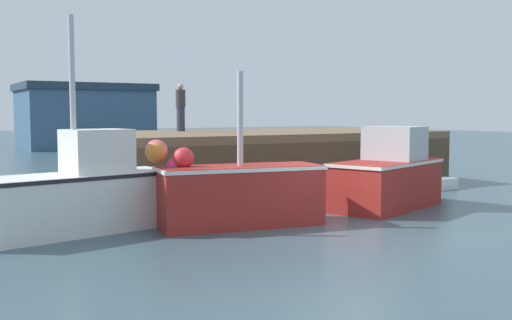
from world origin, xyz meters
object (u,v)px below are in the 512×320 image
Objects in this scene: fishing_boat_mid at (388,177)px; fishing_boat_near_left at (78,194)px; dockworker at (181,107)px; mooring_buoy_foreground at (56,226)px; rowboat at (434,184)px; fishing_boat_near_right at (236,192)px.

fishing_boat_near_left is at bearing 173.43° from fishing_boat_mid.
mooring_buoy_foreground is at bearing -129.24° from dockworker.
rowboat is 9.02m from dockworker.
fishing_boat_near_right is 3.87m from mooring_buoy_foreground.
mooring_buoy_foreground is (-0.56, -0.43, -0.56)m from fishing_boat_near_left.
fishing_boat_near_left is 1.18× the size of fishing_boat_near_right.
fishing_boat_near_right is 2.38× the size of rowboat.
fishing_boat_mid is 6.66× the size of mooring_buoy_foreground.
fishing_boat_mid is at bearing -6.57° from fishing_boat_near_left.
rowboat is (8.62, 2.14, -0.59)m from fishing_boat_near_right.
fishing_boat_near_left reaches higher than fishing_boat_near_right.
rowboat is 0.97× the size of dockworker.
fishing_boat_mid is 2.32× the size of dockworker.
fishing_boat_near_right is 8.17m from dockworker.
rowboat is at bearing 5.22° from fishing_boat_near_left.
mooring_buoy_foreground is at bearing 176.76° from fishing_boat_mid.
rowboat is 12.50m from mooring_buoy_foreground.
fishing_boat_near_right is 2.32× the size of dockworker.
dockworker is at bearing 51.82° from fishing_boat_near_left.
fishing_boat_near_right is 6.64× the size of mooring_buoy_foreground.
fishing_boat_near_left is 2.73× the size of dockworker.
mooring_buoy_foreground is (-12.41, -1.52, 0.07)m from rowboat.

